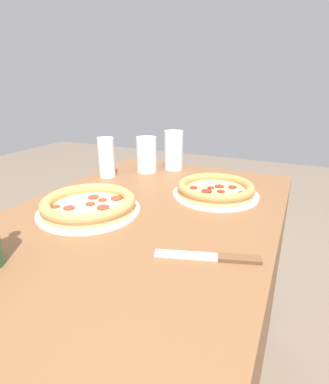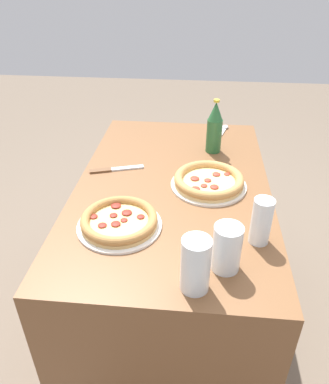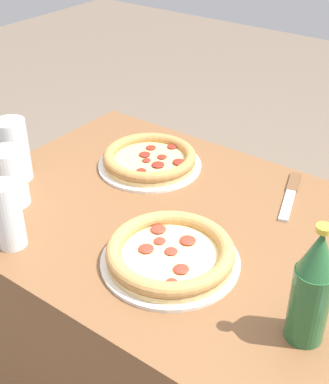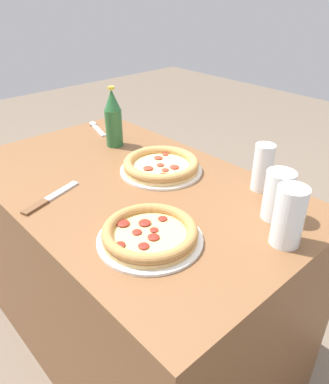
{
  "view_description": "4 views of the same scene",
  "coord_description": "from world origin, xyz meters",
  "views": [
    {
      "loc": [
        0.59,
        0.37,
        1.11
      ],
      "look_at": [
        -0.12,
        0.04,
        0.82
      ],
      "focal_mm": 28.0,
      "sensor_mm": 36.0,
      "label": 1
    },
    {
      "loc": [
        -1.19,
        -0.08,
        1.51
      ],
      "look_at": [
        -0.13,
        0.02,
        0.81
      ],
      "focal_mm": 35.0,
      "sensor_mm": 36.0,
      "label": 2
    },
    {
      "loc": [
        0.48,
        -0.8,
        1.47
      ],
      "look_at": [
        -0.13,
        0.01,
        0.82
      ],
      "focal_mm": 50.0,
      "sensor_mm": 36.0,
      "label": 3
    },
    {
      "loc": [
        -0.86,
        0.63,
        1.35
      ],
      "look_at": [
        -0.18,
        0.01,
        0.81
      ],
      "focal_mm": 35.0,
      "sensor_mm": 36.0,
      "label": 4
    }
  ],
  "objects": [
    {
      "name": "spoon",
      "position": [
        0.5,
        -0.2,
        0.78
      ],
      "size": [
        0.18,
        0.07,
        0.01
      ],
      "color": "silver",
      "rests_on": "table"
    },
    {
      "name": "table",
      "position": [
        0.0,
        0.0,
        0.39
      ],
      "size": [
        1.18,
        0.72,
        0.77
      ],
      "color": "brown",
      "rests_on": "ground_plane"
    },
    {
      "name": "pizza_veggie",
      "position": [
        -0.01,
        -0.13,
        0.79
      ],
      "size": [
        0.28,
        0.28,
        0.05
      ],
      "color": "silver",
      "rests_on": "table"
    },
    {
      "name": "ground_plane",
      "position": [
        0.0,
        0.0,
        0.0
      ],
      "size": [
        8.0,
        8.0,
        0.0
      ],
      "primitive_type": "plane",
      "color": "#6B5B4C"
    },
    {
      "name": "glass_cola",
      "position": [
        -0.43,
        -0.18,
        0.84
      ],
      "size": [
        0.08,
        0.08,
        0.14
      ],
      "color": "white",
      "rests_on": "table"
    },
    {
      "name": "glass_mango_juice",
      "position": [
        -0.51,
        -0.1,
        0.84
      ],
      "size": [
        0.08,
        0.08,
        0.16
      ],
      "color": "white",
      "rests_on": "table"
    },
    {
      "name": "pizza_margherita",
      "position": [
        -0.28,
        0.15,
        0.79
      ],
      "size": [
        0.27,
        0.27,
        0.04
      ],
      "color": "white",
      "rests_on": "table"
    },
    {
      "name": "knife",
      "position": [
        0.08,
        0.24,
        0.77
      ],
      "size": [
        0.09,
        0.21,
        0.01
      ],
      "color": "brown",
      "rests_on": "table"
    },
    {
      "name": "glass_lemonade",
      "position": [
        -0.31,
        -0.28,
        0.84
      ],
      "size": [
        0.06,
        0.06,
        0.15
      ],
      "color": "white",
      "rests_on": "table"
    },
    {
      "name": "beer_bottle",
      "position": [
        0.29,
        -0.15,
        0.88
      ],
      "size": [
        0.07,
        0.07,
        0.23
      ],
      "color": "#286033",
      "rests_on": "table"
    }
  ]
}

